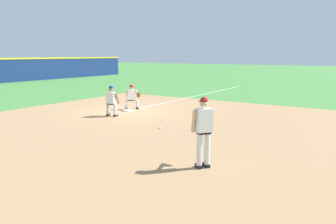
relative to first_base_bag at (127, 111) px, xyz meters
name	(u,v)px	position (x,y,z in m)	size (l,w,h in m)	color
ground_plane	(127,111)	(0.00, 0.00, -0.04)	(160.00, 160.00, 0.00)	#47843D
infield_dirt_patch	(152,130)	(-2.75, -3.59, -0.04)	(18.00, 18.00, 0.01)	#A87F56
foul_line_stripe	(198,95)	(7.90, 0.00, -0.04)	(15.80, 0.10, 0.00)	white
first_base_bag	(127,111)	(0.00, 0.00, 0.00)	(0.38, 0.38, 0.09)	white
baseball	(160,128)	(-2.36, -3.68, -0.01)	(0.07, 0.07, 0.07)	white
pitcher	(204,128)	(-5.47, -7.15, 1.01)	(0.85, 0.55, 1.86)	black
first_baseman	(132,96)	(0.65, 0.17, 0.69)	(0.71, 1.09, 1.34)	black
baserunner	(111,100)	(-1.41, -0.25, 0.75)	(0.51, 0.64, 1.46)	black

